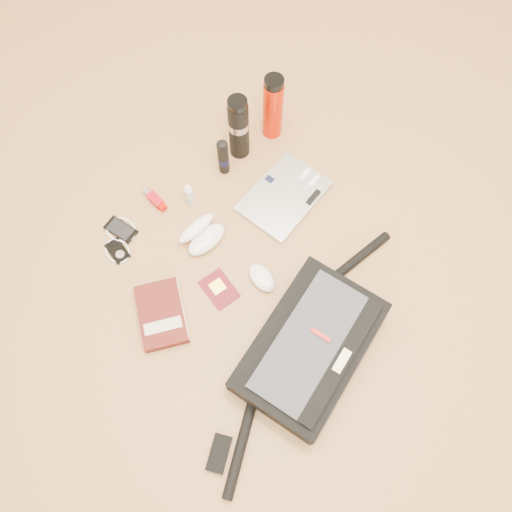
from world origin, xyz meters
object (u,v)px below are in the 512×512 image
at_px(messenger_bag, 309,348).
at_px(thermos_black, 239,128).
at_px(laptop, 284,196).
at_px(book, 162,314).
at_px(thermos_red, 273,107).

xyz_separation_m(messenger_bag, thermos_black, (0.30, 0.76, 0.08)).
bearing_deg(laptop, book, 175.95).
bearing_deg(thermos_black, book, -148.91).
distance_m(messenger_bag, thermos_black, 0.83).
distance_m(messenger_bag, laptop, 0.59).
distance_m(messenger_bag, thermos_red, 0.89).
distance_m(laptop, thermos_black, 0.30).
relative_size(laptop, thermos_black, 1.24).
bearing_deg(thermos_red, laptop, -119.98).
distance_m(laptop, thermos_red, 0.33).
height_order(book, thermos_red, thermos_red).
relative_size(messenger_bag, book, 3.66).
bearing_deg(messenger_bag, laptop, 39.45).
bearing_deg(thermos_red, thermos_black, 178.32).
bearing_deg(thermos_red, book, -154.63).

